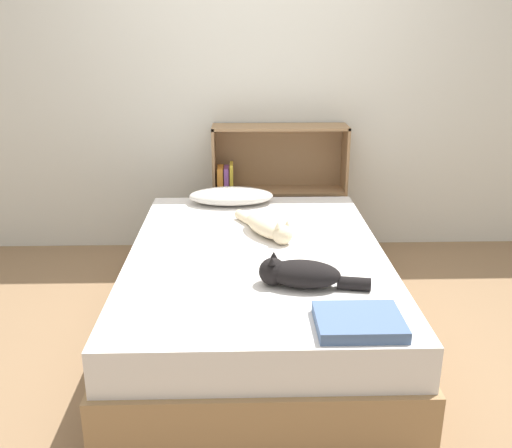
# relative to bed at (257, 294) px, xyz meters

# --- Properties ---
(ground_plane) EXTENTS (8.00, 8.00, 0.00)m
(ground_plane) POSITION_rel_bed_xyz_m (0.00, 0.00, -0.26)
(ground_plane) COLOR #846647
(wall_back) EXTENTS (8.00, 0.06, 2.50)m
(wall_back) POSITION_rel_bed_xyz_m (0.00, 1.44, 0.99)
(wall_back) COLOR silver
(wall_back) RESTS_ON ground_plane
(bed) EXTENTS (1.43, 2.07, 0.52)m
(bed) POSITION_rel_bed_xyz_m (0.00, 0.00, 0.00)
(bed) COLOR #99754C
(bed) RESTS_ON ground_plane
(pillow) EXTENTS (0.57, 0.30, 0.11)m
(pillow) POSITION_rel_bed_xyz_m (-0.15, 0.86, 0.32)
(pillow) COLOR beige
(pillow) RESTS_ON bed
(cat_light) EXTENTS (0.36, 0.53, 0.14)m
(cat_light) POSITION_rel_bed_xyz_m (0.07, 0.23, 0.32)
(cat_light) COLOR beige
(cat_light) RESTS_ON bed
(cat_dark) EXTENTS (0.52, 0.23, 0.15)m
(cat_dark) POSITION_rel_bed_xyz_m (0.19, -0.45, 0.33)
(cat_dark) COLOR black
(cat_dark) RESTS_ON bed
(bookshelf) EXTENTS (1.00, 0.26, 0.98)m
(bookshelf) POSITION_rel_bed_xyz_m (0.18, 1.32, 0.24)
(bookshelf) COLOR #8E6B47
(bookshelf) RESTS_ON ground_plane
(blanket_fold) EXTENTS (0.36, 0.29, 0.05)m
(blanket_fold) POSITION_rel_bed_xyz_m (0.39, -0.84, 0.29)
(blanket_fold) COLOR #4C668E
(blanket_fold) RESTS_ON bed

